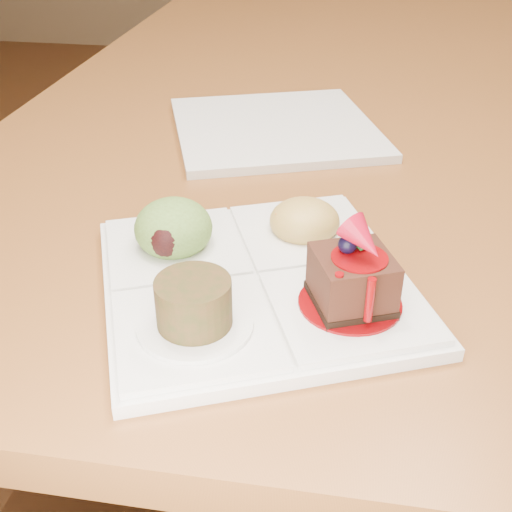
# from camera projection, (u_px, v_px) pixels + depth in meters

# --- Properties ---
(ground) EXTENTS (6.00, 6.00, 0.00)m
(ground) POSITION_uv_depth(u_px,v_px,m) (324.00, 383.00, 1.55)
(ground) COLOR #5B2F1A
(dining_table) EXTENTS (1.00, 1.80, 0.75)m
(dining_table) POSITION_uv_depth(u_px,v_px,m) (345.00, 110.00, 1.19)
(dining_table) COLOR brown
(dining_table) RESTS_ON ground
(sampler_plate) EXTENTS (0.35, 0.35, 0.10)m
(sampler_plate) POSITION_uv_depth(u_px,v_px,m) (253.00, 267.00, 0.58)
(sampler_plate) COLOR white
(sampler_plate) RESTS_ON dining_table
(second_plate) EXTENTS (0.35, 0.35, 0.01)m
(second_plate) POSITION_uv_depth(u_px,v_px,m) (275.00, 128.00, 0.91)
(second_plate) COLOR white
(second_plate) RESTS_ON dining_table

